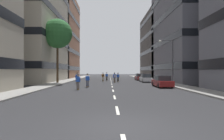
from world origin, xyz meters
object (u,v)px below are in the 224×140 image
(skater_4, at_px, (78,81))
(skater_6, at_px, (103,76))
(skater_3, at_px, (115,77))
(parked_car_mid, at_px, (162,82))
(parked_car_near, at_px, (140,77))
(skater_2, at_px, (114,76))
(streetlamp_right, at_px, (170,57))
(skater_1, at_px, (77,78))
(skater_8, at_px, (87,80))
(skater_7, at_px, (107,76))
(parked_car_far, at_px, (146,78))
(skater_0, at_px, (118,77))
(street_tree_near, at_px, (58,34))
(skater_5, at_px, (78,76))

(skater_4, distance_m, skater_6, 17.38)
(skater_3, xyz_separation_m, skater_6, (-2.24, 4.12, 0.00))
(parked_car_mid, height_order, skater_6, skater_6)
(parked_car_near, relative_size, skater_2, 2.47)
(streetlamp_right, distance_m, skater_1, 14.95)
(skater_8, bearing_deg, skater_7, 82.19)
(parked_car_far, bearing_deg, skater_2, 147.14)
(skater_2, distance_m, skater_3, 4.84)
(parked_car_far, bearing_deg, parked_car_mid, -90.00)
(parked_car_near, relative_size, skater_4, 2.47)
(streetlamp_right, xyz_separation_m, skater_2, (-7.68, 12.20, -3.15))
(parked_car_near, height_order, streetlamp_right, streetlamp_right)
(skater_0, xyz_separation_m, skater_2, (-0.58, 3.27, 0.00))
(parked_car_mid, relative_size, skater_6, 2.47)
(parked_car_mid, distance_m, streetlamp_right, 4.72)
(parked_car_near, distance_m, skater_1, 16.43)
(parked_car_near, xyz_separation_m, street_tree_near, (-15.53, -10.40, 7.60))
(skater_1, xyz_separation_m, skater_5, (-1.06, 7.27, 0.00))
(parked_car_far, xyz_separation_m, skater_4, (-10.43, -14.21, 0.29))
(parked_car_mid, relative_size, skater_7, 2.47)
(parked_car_mid, xyz_separation_m, skater_1, (-12.17, 6.58, 0.29))
(streetlamp_right, xyz_separation_m, skater_3, (-7.80, 7.37, -3.12))
(skater_3, distance_m, skater_4, 13.87)
(parked_car_mid, bearing_deg, parked_car_far, 90.00)
(parked_car_far, height_order, skater_7, skater_7)
(parked_car_near, xyz_separation_m, skater_2, (-5.78, -2.80, 0.29))
(streetlamp_right, bearing_deg, skater_6, 131.16)
(parked_car_mid, xyz_separation_m, skater_7, (-7.41, 17.13, 0.29))
(skater_3, xyz_separation_m, skater_5, (-7.33, 3.86, -0.03))
(parked_car_far, bearing_deg, skater_0, 174.96)
(skater_5, bearing_deg, skater_2, 7.46)
(parked_car_near, xyz_separation_m, skater_8, (-9.74, -17.47, 0.29))
(skater_7, bearing_deg, skater_8, -97.81)
(skater_4, distance_m, skater_7, 20.48)
(parked_car_mid, relative_size, skater_3, 2.47)
(skater_0, xyz_separation_m, skater_3, (-0.70, -1.56, 0.03))
(streetlamp_right, distance_m, skater_0, 11.83)
(skater_1, distance_m, skater_4, 9.86)
(parked_car_far, xyz_separation_m, skater_6, (-8.14, 3.02, 0.32))
(parked_car_near, relative_size, parked_car_mid, 1.00)
(parked_car_mid, relative_size, skater_8, 2.47)
(parked_car_mid, height_order, skater_1, skater_1)
(streetlamp_right, bearing_deg, skater_7, 122.69)
(skater_0, bearing_deg, skater_1, -144.54)
(parked_car_far, relative_size, streetlamp_right, 0.68)
(skater_0, height_order, skater_4, same)
(skater_3, xyz_separation_m, skater_4, (-4.53, -13.11, -0.03))
(skater_6, height_order, skater_8, same)
(skater_4, bearing_deg, skater_5, 99.37)
(parked_car_far, bearing_deg, skater_3, -169.42)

